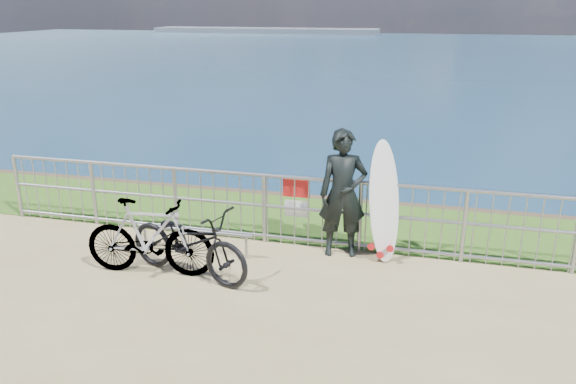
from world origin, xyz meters
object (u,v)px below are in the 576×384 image
(bicycle_near, at_px, (188,242))
(bicycle_far, at_px, (149,237))
(surfer, at_px, (343,194))
(surfboard, at_px, (384,206))

(bicycle_near, relative_size, bicycle_far, 1.07)
(surfer, relative_size, bicycle_far, 1.04)
(surfer, xyz_separation_m, bicycle_far, (-2.46, -1.31, -0.41))
(surfer, distance_m, bicycle_near, 2.33)
(surfer, height_order, bicycle_far, surfer)
(surfboard, height_order, bicycle_near, surfboard)
(bicycle_near, bearing_deg, surfer, -41.29)
(surfboard, xyz_separation_m, bicycle_far, (-3.06, -1.30, -0.27))
(surfer, distance_m, surfboard, 0.62)
(bicycle_far, bearing_deg, surfboard, -72.60)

